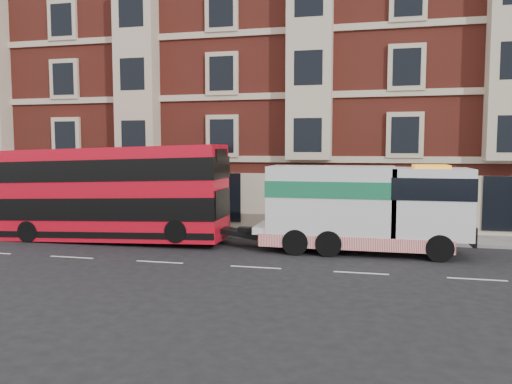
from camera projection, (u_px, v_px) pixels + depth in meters
The scene contains 7 objects.
ground at pixel (256, 267), 19.32m from camera, with size 120.00×120.00×0.00m, color black.
sidewalk at pixel (287, 233), 26.59m from camera, with size 90.00×3.00×0.15m, color slate.
victorian_terrace at pixel (314, 65), 32.90m from camera, with size 45.00×12.00×20.40m.
lamp_post_west at pixel (172, 185), 26.44m from camera, with size 0.35×0.15×4.35m.
double_decker_bus at pixel (111, 192), 24.58m from camera, with size 11.43×2.62×4.63m.
tow_truck at pixel (360, 207), 21.94m from camera, with size 9.16×2.71×3.82m.
pedestrian at pixel (69, 211), 29.57m from camera, with size 0.55×0.36×1.50m, color #221C38.
Camera 1 is at (4.25, -18.51, 4.60)m, focal length 35.00 mm.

